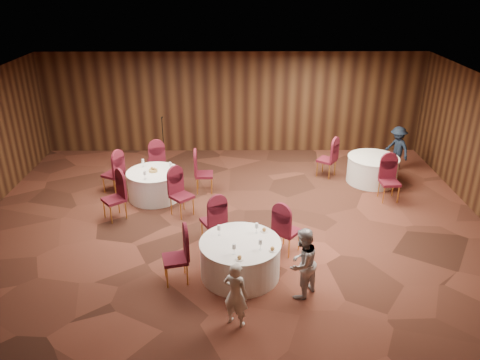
{
  "coord_description": "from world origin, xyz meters",
  "views": [
    {
      "loc": [
        0.13,
        -9.49,
        5.51
      ],
      "look_at": [
        0.2,
        0.2,
        1.1
      ],
      "focal_mm": 35.0,
      "sensor_mm": 36.0,
      "label": 1
    }
  ],
  "objects_px": {
    "table_main": "(240,258)",
    "table_left": "(154,185)",
    "table_right": "(372,169)",
    "mic_stand": "(164,152)",
    "man_c": "(397,148)",
    "woman_b": "(302,263)",
    "woman_a": "(236,294)"
  },
  "relations": [
    {
      "from": "table_main",
      "to": "table_left",
      "type": "bearing_deg",
      "value": 122.98
    },
    {
      "from": "table_main",
      "to": "table_right",
      "type": "distance_m",
      "value": 5.74
    },
    {
      "from": "table_left",
      "to": "mic_stand",
      "type": "bearing_deg",
      "value": 91.08
    },
    {
      "from": "table_right",
      "to": "man_c",
      "type": "xyz_separation_m",
      "value": [
        0.95,
        0.91,
        0.28
      ]
    },
    {
      "from": "table_main",
      "to": "mic_stand",
      "type": "bearing_deg",
      "value": 112.1
    },
    {
      "from": "table_main",
      "to": "table_left",
      "type": "height_order",
      "value": "same"
    },
    {
      "from": "table_main",
      "to": "man_c",
      "type": "height_order",
      "value": "man_c"
    },
    {
      "from": "table_right",
      "to": "mic_stand",
      "type": "distance_m",
      "value": 6.09
    },
    {
      "from": "table_right",
      "to": "woman_b",
      "type": "height_order",
      "value": "woman_b"
    },
    {
      "from": "table_main",
      "to": "man_c",
      "type": "distance_m",
      "value": 7.06
    },
    {
      "from": "table_main",
      "to": "mic_stand",
      "type": "distance_m",
      "value": 5.98
    },
    {
      "from": "table_left",
      "to": "woman_a",
      "type": "xyz_separation_m",
      "value": [
        2.12,
        -4.79,
        0.23
      ]
    },
    {
      "from": "table_left",
      "to": "mic_stand",
      "type": "xyz_separation_m",
      "value": [
        -0.04,
        2.13,
        0.07
      ]
    },
    {
      "from": "man_c",
      "to": "woman_a",
      "type": "bearing_deg",
      "value": -63.1
    },
    {
      "from": "table_left",
      "to": "man_c",
      "type": "bearing_deg",
      "value": 15.28
    },
    {
      "from": "mic_stand",
      "to": "table_left",
      "type": "bearing_deg",
      "value": -88.92
    },
    {
      "from": "table_main",
      "to": "table_right",
      "type": "bearing_deg",
      "value": 49.51
    },
    {
      "from": "table_main",
      "to": "woman_a",
      "type": "height_order",
      "value": "woman_a"
    },
    {
      "from": "man_c",
      "to": "table_left",
      "type": "bearing_deg",
      "value": -102.33
    },
    {
      "from": "table_right",
      "to": "woman_a",
      "type": "distance_m",
      "value": 6.91
    },
    {
      "from": "table_left",
      "to": "woman_b",
      "type": "distance_m",
      "value": 5.22
    },
    {
      "from": "table_left",
      "to": "woman_b",
      "type": "relative_size",
      "value": 1.01
    },
    {
      "from": "woman_b",
      "to": "mic_stand",
      "type": "bearing_deg",
      "value": -110.38
    },
    {
      "from": "mic_stand",
      "to": "woman_b",
      "type": "relative_size",
      "value": 1.13
    },
    {
      "from": "table_right",
      "to": "mic_stand",
      "type": "relative_size",
      "value": 0.91
    },
    {
      "from": "mic_stand",
      "to": "woman_b",
      "type": "height_order",
      "value": "mic_stand"
    },
    {
      "from": "table_right",
      "to": "mic_stand",
      "type": "height_order",
      "value": "mic_stand"
    },
    {
      "from": "woman_a",
      "to": "mic_stand",
      "type": "bearing_deg",
      "value": -46.36
    },
    {
      "from": "woman_b",
      "to": "table_left",
      "type": "bearing_deg",
      "value": -99.5
    },
    {
      "from": "table_right",
      "to": "woman_a",
      "type": "bearing_deg",
      "value": -123.51
    },
    {
      "from": "woman_a",
      "to": "man_c",
      "type": "relative_size",
      "value": 0.92
    },
    {
      "from": "woman_b",
      "to": "man_c",
      "type": "xyz_separation_m",
      "value": [
        3.57,
        5.91,
        -0.03
      ]
    }
  ]
}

